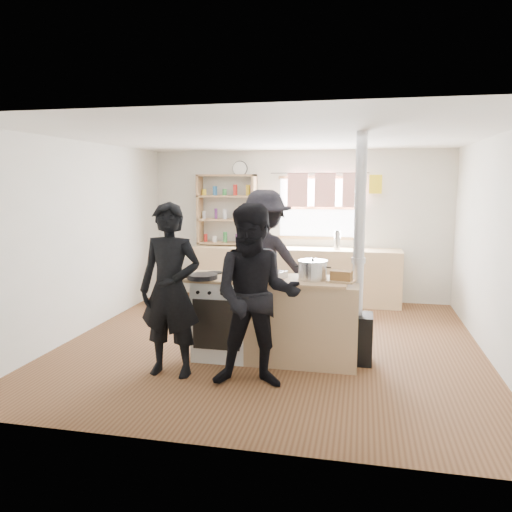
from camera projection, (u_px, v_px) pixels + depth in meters
The scene contains 14 objects.
ground at pixel (271, 343), 6.18m from camera, with size 5.00×5.00×0.01m, color brown.
back_counter at pixel (295, 275), 8.26m from camera, with size 3.40×0.55×0.90m, color #D3B17F.
shelving_unit at pixel (227, 209), 8.47m from camera, with size 1.00×0.28×1.20m.
thermos at pixel (337, 240), 8.03m from camera, with size 0.10×0.10×0.29m, color silver.
cooking_island at pixel (275, 319), 5.55m from camera, with size 1.97×0.64×0.93m.
skillet_greens at pixel (202, 276), 5.43m from camera, with size 0.44×0.44×0.05m.
roast_tray at pixel (268, 274), 5.49m from camera, with size 0.42×0.36×0.08m.
stockpot_stove at pixel (241, 269), 5.64m from camera, with size 0.21×0.21×0.17m.
stockpot_counter at pixel (313, 270), 5.37m from camera, with size 0.32×0.32×0.24m.
bread_board at pixel (341, 277), 5.25m from camera, with size 0.32×0.25×0.12m.
flue_heater at pixel (357, 305), 5.44m from camera, with size 0.35×0.35×2.50m.
person_near_left at pixel (170, 290), 5.06m from camera, with size 0.65×0.43×1.78m, color black.
person_near_right at pixel (256, 297), 4.77m from camera, with size 0.86×0.67×1.78m, color black.
person_far at pixel (264, 263), 6.44m from camera, with size 1.21×0.70×1.88m, color black.
Camera 1 is at (1.05, -5.86, 1.98)m, focal length 35.00 mm.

